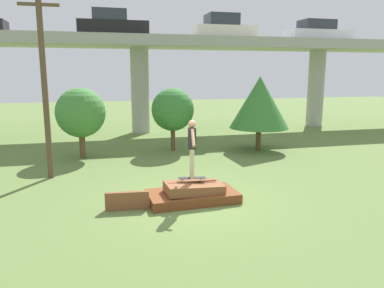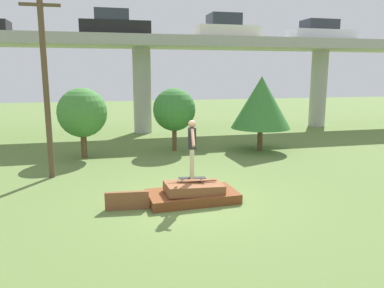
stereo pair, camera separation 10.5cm
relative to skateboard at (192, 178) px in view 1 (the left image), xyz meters
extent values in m
plane|color=olive|center=(-0.01, -0.07, -0.66)|extent=(80.00, 80.00, 0.00)
cube|color=brown|center=(-0.01, -0.07, -0.53)|extent=(2.64, 1.48, 0.27)
cube|color=brown|center=(0.02, -0.15, -0.26)|extent=(1.69, 0.97, 0.35)
cylinder|color=#5B3319|center=(-0.01, -0.07, -0.10)|extent=(1.45, 0.04, 0.04)
cube|color=brown|center=(-1.91, -0.34, -0.41)|extent=(1.19, 0.24, 0.50)
cube|color=black|center=(0.00, 0.00, 0.01)|extent=(0.82, 0.34, 0.01)
cylinder|color=silver|center=(0.29, 0.05, -0.05)|extent=(0.06, 0.04, 0.05)
cylinder|color=silver|center=(0.26, -0.13, -0.05)|extent=(0.06, 0.04, 0.05)
cylinder|color=silver|center=(-0.26, 0.13, -0.05)|extent=(0.06, 0.04, 0.05)
cylinder|color=silver|center=(-0.29, -0.05, -0.05)|extent=(0.06, 0.04, 0.05)
cylinder|color=#C6B78E|center=(0.01, 0.08, 0.44)|extent=(0.12, 0.12, 0.85)
cylinder|color=#C6B78E|center=(-0.01, -0.08, 0.44)|extent=(0.12, 0.12, 0.85)
cube|color=black|center=(0.00, 0.00, 1.17)|extent=(0.25, 0.24, 0.62)
sphere|color=#A37556|center=(0.00, 0.00, 1.59)|extent=(0.22, 0.22, 0.22)
cylinder|color=#A37556|center=(0.05, 0.33, 1.25)|extent=(0.17, 0.52, 0.46)
cylinder|color=#A37556|center=(-0.05, -0.33, 1.25)|extent=(0.17, 0.52, 0.46)
cube|color=#A8A59E|center=(-0.01, 12.99, 4.82)|extent=(44.00, 4.07, 0.60)
cylinder|color=#A8A59E|center=(-0.01, 12.99, 1.93)|extent=(1.10, 1.10, 5.18)
cylinder|color=#A8A59E|center=(12.09, 12.99, 1.93)|extent=(1.10, 1.10, 5.18)
cube|color=black|center=(-1.52, 12.42, 5.50)|extent=(3.92, 1.72, 0.76)
cube|color=#2D333D|center=(-1.71, 12.42, 6.19)|extent=(1.88, 1.58, 0.62)
cube|color=silver|center=(12.07, 12.97, 5.46)|extent=(4.51, 1.61, 0.68)
cube|color=#2D333D|center=(11.85, 12.97, 6.13)|extent=(2.16, 1.48, 0.65)
cube|color=silver|center=(5.25, 12.61, 5.47)|extent=(3.88, 1.75, 0.71)
cube|color=#2D333D|center=(5.05, 12.61, 6.18)|extent=(1.86, 1.61, 0.71)
cylinder|color=brown|center=(-4.29, 3.54, 2.60)|extent=(0.20, 0.20, 6.53)
cube|color=brown|center=(-4.29, 3.54, 5.21)|extent=(1.30, 0.10, 0.10)
cylinder|color=brown|center=(-3.29, 6.52, -0.12)|extent=(0.26, 0.26, 1.09)
sphere|color=#428438|center=(-3.29, 6.52, 1.32)|extent=(2.12, 2.12, 2.12)
cylinder|color=brown|center=(4.84, 6.17, -0.12)|extent=(0.25, 0.25, 1.09)
cone|color=#387A33|center=(4.84, 6.17, 1.64)|extent=(2.81, 2.81, 2.43)
cylinder|color=brown|center=(0.85, 7.11, -0.11)|extent=(0.21, 0.21, 1.11)
sphere|color=#387A33|center=(0.85, 7.11, 1.30)|extent=(2.01, 2.01, 2.01)
camera|label=1|loc=(-2.56, -10.17, 3.02)|focal=35.00mm
camera|label=2|loc=(-2.46, -10.20, 3.02)|focal=35.00mm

